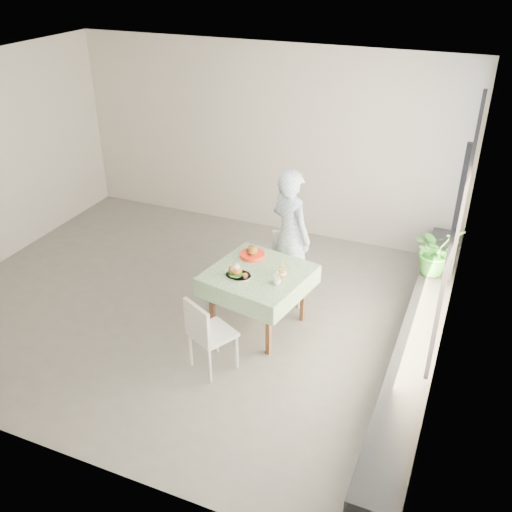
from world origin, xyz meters
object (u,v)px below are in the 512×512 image
at_px(chair_far, 286,281).
at_px(main_dish, 237,272).
at_px(cafe_table, 258,293).
at_px(diner, 290,236).
at_px(chair_near, 212,347).
at_px(potted_plant, 436,250).
at_px(juice_cup_orange, 282,272).

xyz_separation_m(chair_far, main_dish, (-0.28, -0.85, 0.53)).
relative_size(cafe_table, diner, 0.71).
xyz_separation_m(chair_near, diner, (0.26, 1.65, 0.59)).
distance_m(cafe_table, potted_plant, 2.16).
bearing_deg(cafe_table, main_dish, -134.97).
xyz_separation_m(chair_near, juice_cup_orange, (0.45, 0.88, 0.54)).
bearing_deg(main_dish, chair_far, 71.56).
xyz_separation_m(main_dish, juice_cup_orange, (0.47, 0.18, 0.01)).
relative_size(chair_near, potted_plant, 1.44).
bearing_deg(main_dish, chair_near, -88.28).
relative_size(chair_far, potted_plant, 1.45).
xyz_separation_m(cafe_table, diner, (0.10, 0.77, 0.39)).
height_order(chair_near, potted_plant, potted_plant).
bearing_deg(chair_far, juice_cup_orange, -74.66).
distance_m(diner, main_dish, 0.99).
height_order(chair_far, main_dish, main_dish).
height_order(chair_far, juice_cup_orange, juice_cup_orange).
distance_m(chair_far, potted_plant, 1.83).
xyz_separation_m(cafe_table, chair_far, (0.10, 0.67, -0.19)).
bearing_deg(chair_near, main_dish, 91.72).
bearing_deg(main_dish, potted_plant, 34.73).
bearing_deg(potted_plant, juice_cup_orange, -141.72).
bearing_deg(chair_far, main_dish, -108.44).
bearing_deg(cafe_table, chair_far, 81.32).
xyz_separation_m(chair_far, chair_near, (-0.26, -1.55, -0.00)).
height_order(juice_cup_orange, potted_plant, potted_plant).
distance_m(chair_near, diner, 1.77).
height_order(cafe_table, main_dish, main_dish).
xyz_separation_m(main_dish, potted_plant, (1.96, 1.36, 0.01)).
bearing_deg(diner, main_dish, 102.92).
distance_m(cafe_table, chair_near, 0.92).
bearing_deg(juice_cup_orange, chair_near, -116.99).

